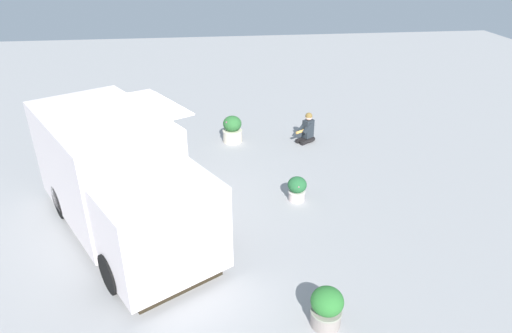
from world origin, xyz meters
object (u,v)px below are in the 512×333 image
planter_flowering_far (327,307)px  planter_flowering_near (297,188)px  planter_flowering_side (232,129)px  food_truck (119,181)px  person_customer (307,130)px

planter_flowering_far → planter_flowering_near: bearing=175.5°
planter_flowering_far → planter_flowering_side: planter_flowering_side is taller
planter_flowering_near → planter_flowering_far: (3.85, -0.30, 0.05)m
food_truck → person_customer: size_ratio=5.88×
person_customer → planter_flowering_side: (-0.25, -2.27, 0.04)m
food_truck → planter_flowering_near: food_truck is taller
planter_flowering_near → food_truck: bearing=-80.3°
person_customer → planter_flowering_side: bearing=-96.4°
person_customer → planter_flowering_far: size_ratio=1.29×
planter_flowering_near → planter_flowering_side: 3.84m
planter_flowering_side → food_truck: bearing=-31.5°
planter_flowering_near → planter_flowering_side: bearing=-160.6°
person_customer → planter_flowering_far: bearing=-10.2°
person_customer → food_truck: bearing=-50.6°
planter_flowering_near → planter_flowering_side: planter_flowering_side is taller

